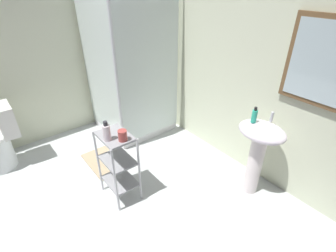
{
  "coord_description": "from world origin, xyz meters",
  "views": [
    {
      "loc": [
        1.65,
        -0.42,
        2.01
      ],
      "look_at": [
        0.05,
        0.85,
        0.78
      ],
      "focal_mm": 27.01,
      "sensor_mm": 36.0,
      "label": 1
    }
  ],
  "objects_px": {
    "storage_cart": "(118,161)",
    "rinse_cup": "(123,135)",
    "hand_soap_bottle": "(254,116)",
    "pedestal_sink": "(259,146)",
    "shower_stall": "(131,102)",
    "lotion_bottle_white": "(107,132)",
    "bath_mat": "(106,161)"
  },
  "relations": [
    {
      "from": "storage_cart",
      "to": "rinse_cup",
      "type": "relative_size",
      "value": 7.38
    },
    {
      "from": "hand_soap_bottle",
      "to": "rinse_cup",
      "type": "xyz_separation_m",
      "value": [
        -0.59,
        -1.07,
        -0.09
      ]
    },
    {
      "from": "pedestal_sink",
      "to": "shower_stall",
      "type": "bearing_deg",
      "value": -169.41
    },
    {
      "from": "storage_cart",
      "to": "lotion_bottle_white",
      "type": "bearing_deg",
      "value": -69.76
    },
    {
      "from": "pedestal_sink",
      "to": "lotion_bottle_white",
      "type": "distance_m",
      "value": 1.45
    },
    {
      "from": "shower_stall",
      "to": "storage_cart",
      "type": "xyz_separation_m",
      "value": [
        1.02,
        -0.77,
        -0.03
      ]
    },
    {
      "from": "bath_mat",
      "to": "pedestal_sink",
      "type": "bearing_deg",
      "value": 35.62
    },
    {
      "from": "pedestal_sink",
      "to": "rinse_cup",
      "type": "bearing_deg",
      "value": -122.23
    },
    {
      "from": "hand_soap_bottle",
      "to": "bath_mat",
      "type": "height_order",
      "value": "hand_soap_bottle"
    },
    {
      "from": "shower_stall",
      "to": "lotion_bottle_white",
      "type": "bearing_deg",
      "value": -39.03
    },
    {
      "from": "shower_stall",
      "to": "lotion_bottle_white",
      "type": "xyz_separation_m",
      "value": [
        1.05,
        -0.86,
        0.36
      ]
    },
    {
      "from": "shower_stall",
      "to": "hand_soap_bottle",
      "type": "bearing_deg",
      "value": 10.44
    },
    {
      "from": "rinse_cup",
      "to": "storage_cart",
      "type": "bearing_deg",
      "value": -169.73
    },
    {
      "from": "pedestal_sink",
      "to": "storage_cart",
      "type": "xyz_separation_m",
      "value": [
        -0.81,
        -1.12,
        -0.14
      ]
    },
    {
      "from": "shower_stall",
      "to": "pedestal_sink",
      "type": "relative_size",
      "value": 2.47
    },
    {
      "from": "storage_cart",
      "to": "rinse_cup",
      "type": "height_order",
      "value": "rinse_cup"
    },
    {
      "from": "storage_cart",
      "to": "bath_mat",
      "type": "distance_m",
      "value": 0.74
    },
    {
      "from": "rinse_cup",
      "to": "bath_mat",
      "type": "height_order",
      "value": "rinse_cup"
    },
    {
      "from": "storage_cart",
      "to": "hand_soap_bottle",
      "type": "distance_m",
      "value": 1.38
    },
    {
      "from": "storage_cart",
      "to": "rinse_cup",
      "type": "bearing_deg",
      "value": 10.27
    },
    {
      "from": "bath_mat",
      "to": "rinse_cup",
      "type": "bearing_deg",
      "value": -6.75
    },
    {
      "from": "pedestal_sink",
      "to": "bath_mat",
      "type": "relative_size",
      "value": 1.35
    },
    {
      "from": "hand_soap_bottle",
      "to": "bath_mat",
      "type": "distance_m",
      "value": 1.86
    },
    {
      "from": "lotion_bottle_white",
      "to": "shower_stall",
      "type": "bearing_deg",
      "value": 140.97
    },
    {
      "from": "shower_stall",
      "to": "bath_mat",
      "type": "bearing_deg",
      "value": -57.3
    },
    {
      "from": "shower_stall",
      "to": "storage_cart",
      "type": "height_order",
      "value": "shower_stall"
    },
    {
      "from": "pedestal_sink",
      "to": "storage_cart",
      "type": "bearing_deg",
      "value": -126.0
    },
    {
      "from": "storage_cart",
      "to": "bath_mat",
      "type": "height_order",
      "value": "storage_cart"
    },
    {
      "from": "hand_soap_bottle",
      "to": "lotion_bottle_white",
      "type": "xyz_separation_m",
      "value": [
        -0.68,
        -1.18,
        -0.06
      ]
    },
    {
      "from": "storage_cart",
      "to": "shower_stall",
      "type": "bearing_deg",
      "value": 142.99
    },
    {
      "from": "lotion_bottle_white",
      "to": "bath_mat",
      "type": "bearing_deg",
      "value": 163.17
    },
    {
      "from": "pedestal_sink",
      "to": "bath_mat",
      "type": "xyz_separation_m",
      "value": [
        -1.41,
        -1.01,
        -0.57
      ]
    }
  ]
}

